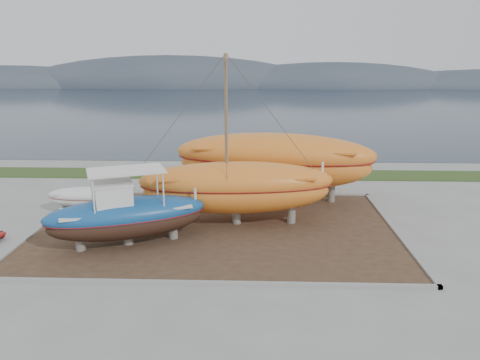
# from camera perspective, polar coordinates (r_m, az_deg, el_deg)

# --- Properties ---
(ground) EXTENTS (140.00, 140.00, 0.00)m
(ground) POSITION_cam_1_polar(r_m,az_deg,el_deg) (20.64, -3.83, -9.94)
(ground) COLOR gray
(ground) RESTS_ON ground
(dirt_patch) EXTENTS (18.00, 12.00, 0.06)m
(dirt_patch) POSITION_cam_1_polar(r_m,az_deg,el_deg) (24.30, -2.89, -5.92)
(dirt_patch) COLOR #422D1E
(dirt_patch) RESTS_ON ground
(curb_frame) EXTENTS (18.60, 12.60, 0.15)m
(curb_frame) POSITION_cam_1_polar(r_m,az_deg,el_deg) (24.28, -2.89, -5.82)
(curb_frame) COLOR gray
(curb_frame) RESTS_ON ground
(grass_strip) EXTENTS (44.00, 3.00, 0.08)m
(grass_strip) POSITION_cam_1_polar(r_m,az_deg,el_deg) (35.25, -1.34, 0.73)
(grass_strip) COLOR #284219
(grass_strip) RESTS_ON ground
(sea) EXTENTS (260.00, 100.00, 0.04)m
(sea) POSITION_cam_1_polar(r_m,az_deg,el_deg) (89.07, 0.69, 9.29)
(sea) COLOR #1C2B39
(sea) RESTS_ON ground
(mountain_ridge) EXTENTS (200.00, 36.00, 20.00)m
(mountain_ridge) POSITION_cam_1_polar(r_m,az_deg,el_deg) (143.90, 1.20, 11.41)
(mountain_ridge) COLOR #333D49
(mountain_ridge) RESTS_ON ground
(blue_caique) EXTENTS (7.77, 4.93, 3.59)m
(blue_caique) POSITION_cam_1_polar(r_m,az_deg,el_deg) (22.31, -13.68, -3.30)
(blue_caique) COLOR #174F90
(blue_caique) RESTS_ON dirt_patch
(white_dinghy) EXTENTS (4.56, 1.75, 1.37)m
(white_dinghy) POSITION_cam_1_polar(r_m,az_deg,el_deg) (27.93, -18.04, -2.33)
(white_dinghy) COLOR white
(white_dinghy) RESTS_ON dirt_patch
(orange_sailboat) EXTENTS (10.31, 3.73, 8.73)m
(orange_sailboat) POSITION_cam_1_polar(r_m,az_deg,el_deg) (23.77, -0.44, 4.63)
(orange_sailboat) COLOR orange
(orange_sailboat) RESTS_ON dirt_patch
(orange_bare_hull) EXTENTS (12.56, 5.20, 4.00)m
(orange_bare_hull) POSITION_cam_1_polar(r_m,az_deg,el_deg) (28.64, 4.17, 1.53)
(orange_bare_hull) COLOR orange
(orange_bare_hull) RESTS_ON dirt_patch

